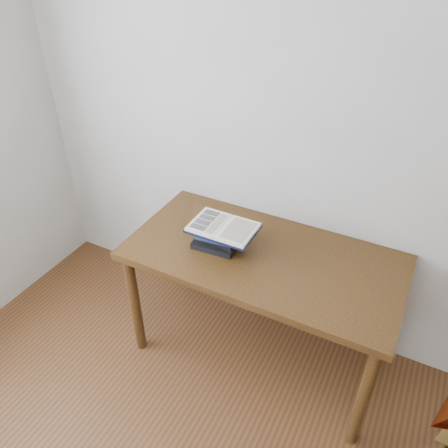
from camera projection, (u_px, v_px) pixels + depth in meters
The scene contains 3 objects.
desk at pixel (262, 268), 2.34m from camera, with size 1.45×0.72×0.77m.
book_stack at pixel (218, 236), 2.32m from camera, with size 0.26×0.21×0.12m.
open_book at pixel (223, 227), 2.26m from camera, with size 0.34×0.24×0.03m.
Camera 1 is at (0.60, -0.29, 2.23)m, focal length 35.00 mm.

